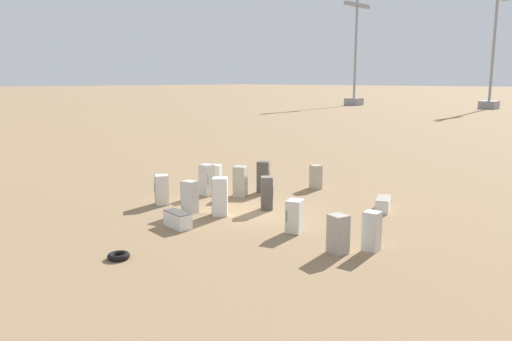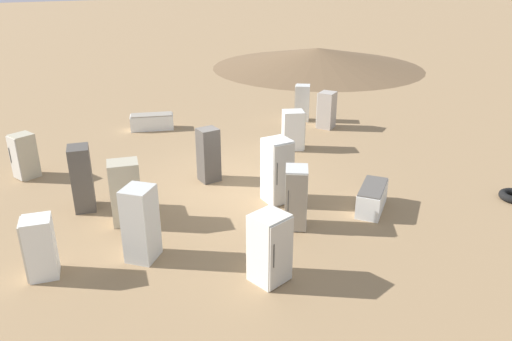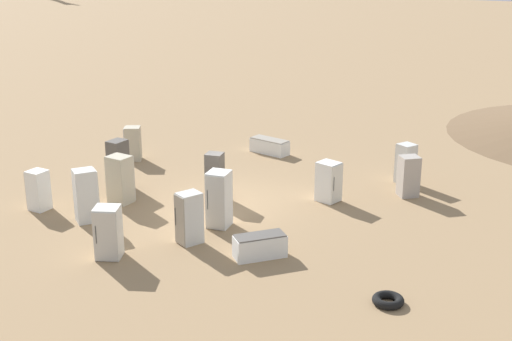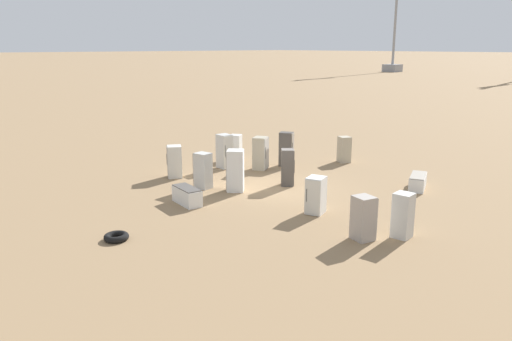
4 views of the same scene
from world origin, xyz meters
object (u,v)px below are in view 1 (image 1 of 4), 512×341
discarded_fridge_2 (267,193)px  discarded_fridge_5 (240,181)px  discarded_fridge_6 (207,180)px  discarded_fridge_12 (220,197)px  discarded_fridge_7 (190,197)px  discarded_fridge_9 (338,234)px  discarded_fridge_11 (177,220)px  scrap_tire (119,256)px  power_pylon_1 (492,67)px  discarded_fridge_0 (295,216)px  discarded_fridge_8 (372,231)px  discarded_fridge_1 (216,176)px  discarded_fridge_10 (162,190)px  discarded_fridge_13 (316,177)px  discarded_fridge_3 (264,177)px  power_pylon_2 (355,68)px  discarded_fridge_4 (383,204)px

discarded_fridge_2 → discarded_fridge_5: discarded_fridge_5 is taller
discarded_fridge_6 → discarded_fridge_12: size_ratio=0.96×
discarded_fridge_7 → discarded_fridge_9: discarded_fridge_7 is taller
discarded_fridge_11 → scrap_tire: bearing=30.0°
discarded_fridge_7 → scrap_tire: bearing=-162.2°
power_pylon_1 → discarded_fridge_11: (107.07, 22.55, -9.03)m
discarded_fridge_0 → discarded_fridge_8: (-0.27, 3.68, 0.06)m
discarded_fridge_1 → discarded_fridge_10: size_ratio=0.89×
discarded_fridge_13 → discarded_fridge_3: bearing=179.1°
power_pylon_2 → discarded_fridge_12: bearing=29.1°
discarded_fridge_2 → discarded_fridge_8: bearing=29.2°
discarded_fridge_10 → discarded_fridge_13: bearing=-80.7°
discarded_fridge_3 → discarded_fridge_9: (5.75, 9.19, -0.17)m
discarded_fridge_11 → discarded_fridge_13: size_ratio=1.11×
power_pylon_1 → discarded_fridge_11: power_pylon_1 is taller
discarded_fridge_3 → discarded_fridge_1: bearing=-105.3°
discarded_fridge_6 → discarded_fridge_8: (1.84, 11.93, -0.12)m
discarded_fridge_12 → discarded_fridge_13: (-8.26, -0.27, -0.22)m
discarded_fridge_1 → discarded_fridge_7: 6.22m
discarded_fridge_5 → discarded_fridge_9: (4.21, 9.60, -0.11)m
discarded_fridge_8 → discarded_fridge_13: discarded_fridge_8 is taller
scrap_tire → discarded_fridge_3: bearing=-163.4°
power_pylon_1 → discarded_fridge_12: (104.35, 22.45, -8.44)m
discarded_fridge_10 → scrap_tire: 8.39m
discarded_fridge_5 → discarded_fridge_3: bearing=135.2°
discarded_fridge_1 → scrap_tire: discarded_fridge_1 is taller
discarded_fridge_9 → power_pylon_1: bearing=120.5°
discarded_fridge_1 → discarded_fridge_4: (-2.19, 10.37, -0.39)m
discarded_fridge_4 → discarded_fridge_1: bearing=167.2°
power_pylon_1 → scrap_tire: bearing=12.3°
discarded_fridge_5 → discarded_fridge_8: (3.05, 10.39, -0.08)m
discarded_fridge_2 → discarded_fridge_8: 7.45m
discarded_fridge_13 → scrap_tire: 15.19m
discarded_fridge_2 → discarded_fridge_9: (2.99, 6.44, -0.10)m
discarded_fridge_2 → discarded_fridge_4: bearing=85.7°
discarded_fridge_4 → discarded_fridge_5: 8.13m
discarded_fridge_8 → discarded_fridge_10: bearing=179.2°
discarded_fridge_12 → scrap_tire: discarded_fridge_12 is taller
discarded_fridge_10 → scrap_tire: bearing=164.4°
discarded_fridge_11 → discarded_fridge_13: (-10.97, -0.37, 0.37)m
discarded_fridge_2 → power_pylon_2: bearing=163.5°
discarded_fridge_3 → discarded_fridge_4: bearing=68.8°
discarded_fridge_10 → power_pylon_2: bearing=-31.3°
discarded_fridge_0 → power_pylon_1: bearing=-95.5°
discarded_fridge_6 → scrap_tire: 10.78m
discarded_fridge_3 → discarded_fridge_5: discarded_fridge_3 is taller
power_pylon_1 → discarded_fridge_3: size_ratio=16.17×
discarded_fridge_9 → discarded_fridge_4: bearing=120.5°
discarded_fridge_9 → discarded_fridge_11: 7.60m
discarded_fridge_2 → discarded_fridge_7: size_ratio=1.05×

